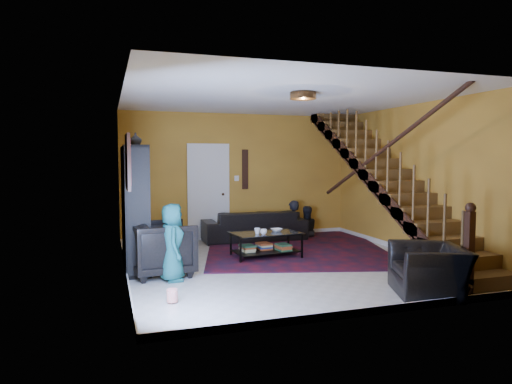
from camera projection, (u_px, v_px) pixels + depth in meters
floor at (283, 263)px, 7.82m from camera, size 5.50×5.50×0.00m
room at (192, 250)px, 8.66m from camera, size 5.50×5.50×5.50m
staircase at (391, 180)px, 8.38m from camera, size 0.95×5.02×3.18m
bookshelf at (135, 209)px, 7.57m from camera, size 0.35×1.80×2.00m
door at (209, 193)px, 10.11m from camera, size 0.82×0.05×2.05m
framed_picture at (128, 162)px, 6.04m from camera, size 0.04×0.74×0.74m
wall_hanging at (245, 169)px, 10.34m from camera, size 0.14×0.03×0.90m
ceiling_fixture at (303, 96)px, 6.86m from camera, size 0.40×0.40×0.10m
rug at (295, 248)px, 9.13m from camera, size 4.31×4.66×0.02m
sofa at (254, 225)px, 10.04m from camera, size 2.27×0.94×0.66m
armchair_left at (162, 248)px, 7.01m from camera, size 1.02×0.99×0.84m
armchair_right at (429, 270)px, 6.04m from camera, size 1.16×1.23×0.64m
person_adult_a at (293, 229)px, 10.40m from camera, size 0.50×0.35×1.30m
person_adult_b at (306, 231)px, 10.50m from camera, size 0.61×0.51×1.16m
person_child at (172, 242)px, 6.67m from camera, size 0.38×0.57×1.14m
coffee_table at (266, 243)px, 8.27m from camera, size 1.28×0.83×0.46m
cup_a at (264, 232)px, 8.03m from camera, size 0.15×0.15×0.09m
cup_b at (257, 231)px, 8.11m from camera, size 0.11×0.11×0.10m
bowl at (277, 230)px, 8.39m from camera, size 0.23×0.23×0.05m
vase at (136, 139)px, 7.01m from camera, size 0.18×0.18×0.19m
popcorn_bucket at (172, 295)px, 5.66m from camera, size 0.17×0.17×0.16m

